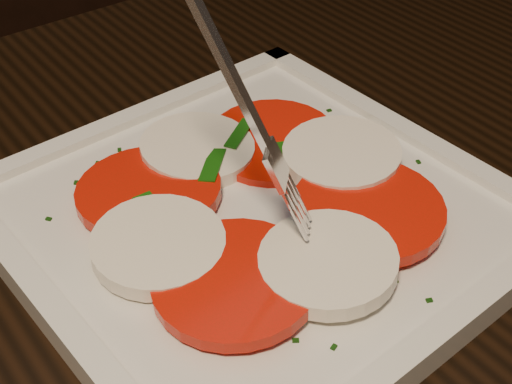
# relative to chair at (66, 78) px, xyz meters

# --- Properties ---
(chair) EXTENTS (0.54, 0.54, 0.93)m
(chair) POSITION_rel_chair_xyz_m (0.00, 0.00, 0.00)
(chair) COLOR black
(chair) RESTS_ON ground
(plate) EXTENTS (0.28, 0.28, 0.01)m
(plate) POSITION_rel_chair_xyz_m (-0.15, -0.60, 0.22)
(plate) COLOR white
(plate) RESTS_ON table
(caprese_salad) EXTENTS (0.23, 0.23, 0.02)m
(caprese_salad) POSITION_rel_chair_xyz_m (-0.15, -0.60, 0.24)
(caprese_salad) COLOR red
(caprese_salad) RESTS_ON plate
(fork) EXTENTS (0.08, 0.08, 0.18)m
(fork) POSITION_rel_chair_xyz_m (-0.18, -0.61, 0.34)
(fork) COLOR white
(fork) RESTS_ON caprese_salad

